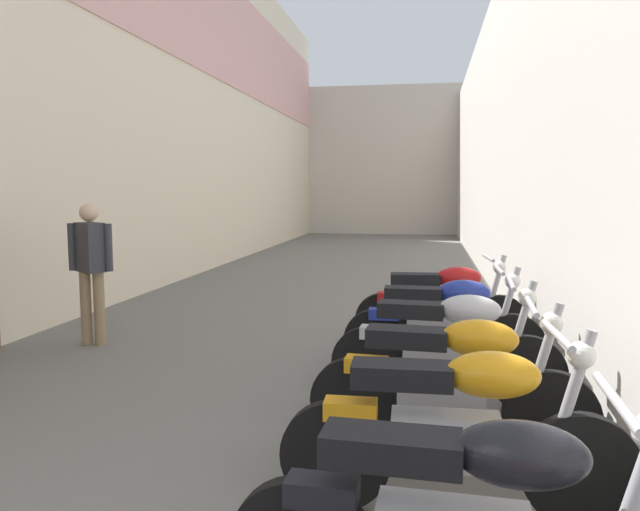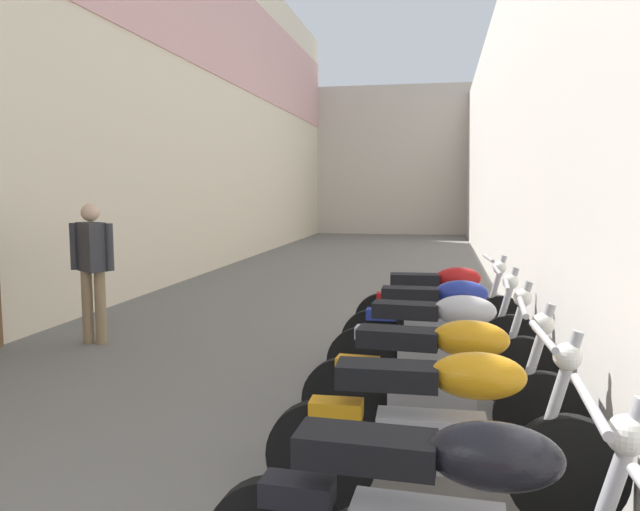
{
  "view_description": "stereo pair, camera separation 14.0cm",
  "coord_description": "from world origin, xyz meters",
  "px_view_note": "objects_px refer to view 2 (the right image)",
  "views": [
    {
      "loc": [
        1.75,
        0.37,
        1.72
      ],
      "look_at": [
        0.56,
        7.09,
        0.98
      ],
      "focal_mm": 34.13,
      "sensor_mm": 36.0,
      "label": 1
    },
    {
      "loc": [
        1.88,
        0.4,
        1.72
      ],
      "look_at": [
        0.56,
        7.09,
        0.98
      ],
      "focal_mm": 34.13,
      "sensor_mm": 36.0,
      "label": 2
    }
  ],
  "objects_px": {
    "motorcycle_fifth": "(442,344)",
    "motorcycle_seventh": "(442,304)",
    "pedestrian_further_down": "(92,262)",
    "motorcycle_fourth": "(442,380)",
    "motorcycle_sixth": "(442,323)",
    "motorcycle_third": "(443,427)"
  },
  "relations": [
    {
      "from": "motorcycle_fifth",
      "to": "motorcycle_seventh",
      "type": "bearing_deg",
      "value": 90.0
    },
    {
      "from": "motorcycle_fourth",
      "to": "motorcycle_sixth",
      "type": "relative_size",
      "value": 1.0
    },
    {
      "from": "motorcycle_sixth",
      "to": "motorcycle_fifth",
      "type": "bearing_deg",
      "value": -90.0
    },
    {
      "from": "motorcycle_seventh",
      "to": "motorcycle_fourth",
      "type": "bearing_deg",
      "value": -90.0
    },
    {
      "from": "motorcycle_fifth",
      "to": "motorcycle_sixth",
      "type": "bearing_deg",
      "value": 90.0
    },
    {
      "from": "motorcycle_fifth",
      "to": "motorcycle_seventh",
      "type": "distance_m",
      "value": 1.74
    },
    {
      "from": "motorcycle_fifth",
      "to": "pedestrian_further_down",
      "type": "distance_m",
      "value": 4.03
    },
    {
      "from": "motorcycle_fourth",
      "to": "motorcycle_seventh",
      "type": "bearing_deg",
      "value": 90.0
    },
    {
      "from": "motorcycle_sixth",
      "to": "motorcycle_fourth",
      "type": "bearing_deg",
      "value": -90.0
    },
    {
      "from": "motorcycle_sixth",
      "to": "pedestrian_further_down",
      "type": "height_order",
      "value": "pedestrian_further_down"
    },
    {
      "from": "motorcycle_sixth",
      "to": "motorcycle_third",
      "type": "bearing_deg",
      "value": -90.0
    },
    {
      "from": "motorcycle_fourth",
      "to": "motorcycle_seventh",
      "type": "height_order",
      "value": "same"
    },
    {
      "from": "motorcycle_third",
      "to": "motorcycle_fourth",
      "type": "xyz_separation_m",
      "value": [
        -0.0,
        0.79,
        0.0
      ]
    },
    {
      "from": "motorcycle_fifth",
      "to": "motorcycle_seventh",
      "type": "height_order",
      "value": "same"
    },
    {
      "from": "motorcycle_fourth",
      "to": "motorcycle_seventh",
      "type": "relative_size",
      "value": 1.0
    },
    {
      "from": "motorcycle_third",
      "to": "motorcycle_sixth",
      "type": "xyz_separation_m",
      "value": [
        0.0,
        2.51,
        0.0
      ]
    },
    {
      "from": "motorcycle_fifth",
      "to": "motorcycle_seventh",
      "type": "xyz_separation_m",
      "value": [
        -0.0,
        1.74,
        0.0
      ]
    },
    {
      "from": "motorcycle_fourth",
      "to": "motorcycle_seventh",
      "type": "distance_m",
      "value": 2.67
    },
    {
      "from": "motorcycle_fourth",
      "to": "motorcycle_fifth",
      "type": "xyz_separation_m",
      "value": [
        -0.0,
        0.93,
        0.0
      ]
    },
    {
      "from": "motorcycle_sixth",
      "to": "motorcycle_seventh",
      "type": "xyz_separation_m",
      "value": [
        -0.0,
        0.95,
        0.0
      ]
    },
    {
      "from": "motorcycle_fifth",
      "to": "motorcycle_sixth",
      "type": "xyz_separation_m",
      "value": [
        0.0,
        0.79,
        0.0
      ]
    },
    {
      "from": "motorcycle_third",
      "to": "motorcycle_fifth",
      "type": "height_order",
      "value": "same"
    }
  ]
}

